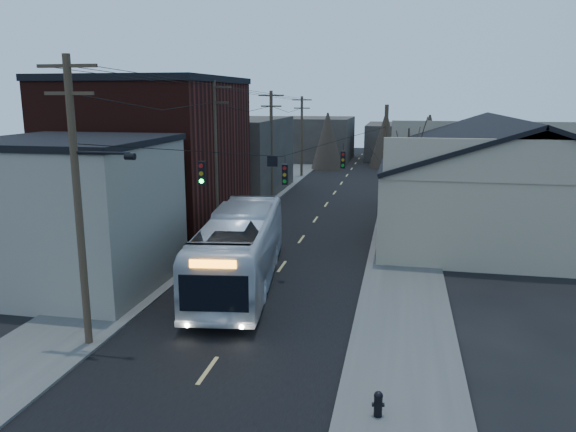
{
  "coord_description": "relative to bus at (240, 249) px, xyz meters",
  "views": [
    {
      "loc": [
        6.15,
        -14.57,
        9.15
      ],
      "look_at": [
        0.49,
        13.27,
        3.0
      ],
      "focal_mm": 35.0,
      "sensor_mm": 36.0,
      "label": 1
    }
  ],
  "objects": [
    {
      "name": "sidewalk_left",
      "position": [
        -5.11,
        19.26,
        -1.75
      ],
      "size": [
        4.0,
        110.0,
        0.12
      ],
      "primitive_type": "cube",
      "color": "#474744",
      "rests_on": "ground"
    },
    {
      "name": "building_left_far",
      "position": [
        -8.11,
        25.26,
        1.69
      ],
      "size": [
        9.0,
        14.0,
        7.0
      ],
      "primitive_type": "cube",
      "color": "#302C27",
      "rests_on": "ground"
    },
    {
      "name": "sidewalk_right",
      "position": [
        7.89,
        19.26,
        -1.75
      ],
      "size": [
        4.0,
        110.0,
        0.12
      ],
      "primitive_type": "cube",
      "color": "#474744",
      "rests_on": "ground"
    },
    {
      "name": "building_clapboard",
      "position": [
        -7.61,
        -1.74,
        1.69
      ],
      "size": [
        8.0,
        8.0,
        7.0
      ],
      "primitive_type": "cube",
      "color": "#6F695C",
      "rests_on": "ground"
    },
    {
      "name": "building_brick",
      "position": [
        -8.61,
        9.26,
        3.19
      ],
      "size": [
        10.0,
        12.0,
        10.0
      ],
      "primitive_type": "cube",
      "color": "black",
      "rests_on": "ground"
    },
    {
      "name": "warehouse",
      "position": [
        14.39,
        14.26,
        0.88
      ],
      "size": [
        16.16,
        20.6,
        7.73
      ],
      "color": "gray",
      "rests_on": "ground"
    },
    {
      "name": "building_far_left",
      "position": [
        -4.61,
        54.26,
        1.19
      ],
      "size": [
        10.0,
        12.0,
        6.0
      ],
      "primitive_type": "cube",
      "color": "#302C27",
      "rests_on": "ground"
    },
    {
      "name": "road_surface",
      "position": [
        1.39,
        19.26,
        -1.8
      ],
      "size": [
        9.0,
        110.0,
        0.02
      ],
      "primitive_type": "cube",
      "color": "black",
      "rests_on": "ground"
    },
    {
      "name": "fire_hydrant",
      "position": [
        7.17,
        -10.55,
        -1.28
      ],
      "size": [
        0.37,
        0.26,
        0.77
      ],
      "rotation": [
        0.0,
        0.0,
        0.16
      ],
      "color": "black",
      "rests_on": "sidewalk_right"
    },
    {
      "name": "bare_tree",
      "position": [
        7.89,
        9.26,
        1.79
      ],
      "size": [
        0.4,
        0.4,
        7.2
      ],
      "primitive_type": "cone",
      "color": "black",
      "rests_on": "ground"
    },
    {
      "name": "bus",
      "position": [
        0.0,
        0.0,
        0.0
      ],
      "size": [
        4.74,
        13.32,
        3.63
      ],
      "primitive_type": "imported",
      "rotation": [
        0.0,
        0.0,
        3.27
      ],
      "color": "silver",
      "rests_on": "ground"
    },
    {
      "name": "building_far_right",
      "position": [
        8.39,
        59.26,
        0.69
      ],
      "size": [
        12.0,
        14.0,
        5.0
      ],
      "primitive_type": "cube",
      "color": "#302C27",
      "rests_on": "ground"
    },
    {
      "name": "parked_car",
      "position": [
        -2.91,
        15.73,
        -1.09
      ],
      "size": [
        1.76,
        4.47,
        1.45
      ],
      "primitive_type": "imported",
      "rotation": [
        0.0,
        0.0,
        0.05
      ],
      "color": "#929599",
      "rests_on": "ground"
    },
    {
      "name": "utility_lines",
      "position": [
        -1.72,
        13.4,
        3.14
      ],
      "size": [
        11.24,
        45.28,
        10.5
      ],
      "color": "#382B1E",
      "rests_on": "ground"
    },
    {
      "name": "ground",
      "position": [
        1.39,
        -10.74,
        -1.81
      ],
      "size": [
        160.0,
        160.0,
        0.0
      ],
      "primitive_type": "plane",
      "color": "black",
      "rests_on": "ground"
    }
  ]
}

